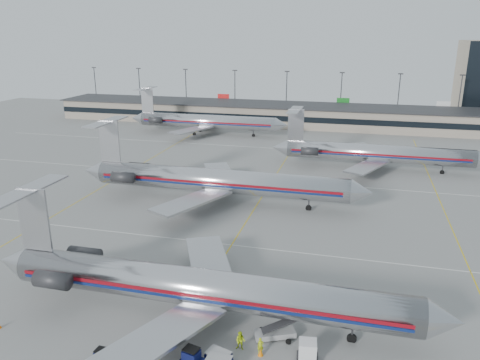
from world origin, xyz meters
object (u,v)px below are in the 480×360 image
(jet_foreground, at_px, (196,286))
(belt_loader, at_px, (276,332))
(uld_container, at_px, (308,351))
(jet_second_row, at_px, (213,180))
(tug_center, at_px, (194,360))

(jet_foreground, bearing_deg, belt_loader, -8.58)
(uld_container, bearing_deg, jet_second_row, 111.77)
(belt_loader, bearing_deg, uld_container, -61.05)
(uld_container, bearing_deg, tug_center, -166.64)
(belt_loader, bearing_deg, tug_center, -160.33)
(tug_center, bearing_deg, belt_loader, 57.51)
(jet_second_row, bearing_deg, tug_center, -74.78)
(jet_second_row, relative_size, uld_container, 24.99)
(jet_foreground, height_order, jet_second_row, jet_second_row)
(jet_second_row, bearing_deg, jet_foreground, -75.20)
(jet_foreground, relative_size, tug_center, 17.75)
(uld_container, distance_m, belt_loader, 4.05)
(jet_second_row, distance_m, tug_center, 41.67)
(jet_second_row, bearing_deg, belt_loader, -63.58)
(jet_foreground, xyz_separation_m, uld_container, (11.54, -3.66, -2.64))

